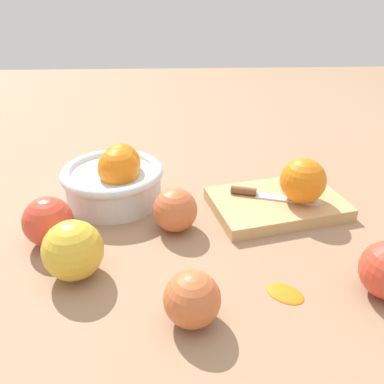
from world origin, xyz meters
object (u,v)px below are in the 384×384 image
(bowl, at_px, (115,179))
(apple_front_left_2, at_px, (48,222))
(cutting_board, at_px, (277,204))
(orange_on_board, at_px, (303,181))
(apple_mid_left, at_px, (175,211))
(apple_front_left, at_px, (192,299))
(apple_front_left_3, at_px, (73,250))
(knife, at_px, (262,194))

(bowl, xyz_separation_m, apple_front_left_2, (-0.09, -0.13, -0.01))
(cutting_board, bearing_deg, orange_on_board, -14.55)
(apple_mid_left, bearing_deg, cutting_board, 18.36)
(apple_front_left_2, bearing_deg, apple_front_left, -38.81)
(bowl, height_order, apple_mid_left, bowl)
(apple_front_left_2, bearing_deg, apple_mid_left, 7.71)
(bowl, relative_size, apple_front_left_2, 2.37)
(apple_front_left_2, distance_m, apple_front_left_3, 0.10)
(orange_on_board, xyz_separation_m, apple_front_left, (-0.20, -0.25, -0.03))
(cutting_board, distance_m, knife, 0.03)
(cutting_board, height_order, apple_front_left_2, apple_front_left_2)
(cutting_board, distance_m, apple_front_left_2, 0.38)
(knife, height_order, apple_mid_left, apple_mid_left)
(bowl, distance_m, knife, 0.26)
(apple_front_left, bearing_deg, knife, 62.92)
(bowl, xyz_separation_m, orange_on_board, (0.32, -0.05, 0.02))
(bowl, xyz_separation_m, knife, (0.26, -0.03, -0.02))
(apple_front_left_2, xyz_separation_m, apple_mid_left, (0.19, 0.03, -0.00))
(cutting_board, height_order, orange_on_board, orange_on_board)
(orange_on_board, xyz_separation_m, apple_front_left_3, (-0.36, -0.15, -0.02))
(apple_mid_left, distance_m, apple_front_left_3, 0.17)
(orange_on_board, bearing_deg, cutting_board, 165.45)
(knife, xyz_separation_m, apple_front_left_3, (-0.29, -0.17, 0.02))
(knife, xyz_separation_m, apple_front_left, (-0.13, -0.26, 0.01))
(apple_mid_left, xyz_separation_m, apple_front_left_3, (-0.14, -0.10, 0.01))
(knife, xyz_separation_m, apple_mid_left, (-0.15, -0.07, 0.01))
(apple_front_left_2, relative_size, apple_front_left_3, 0.92)
(apple_front_left_2, bearing_deg, orange_on_board, 10.48)
(cutting_board, bearing_deg, apple_mid_left, -161.64)
(orange_on_board, bearing_deg, apple_front_left, -128.81)
(apple_front_left_2, xyz_separation_m, apple_front_left_3, (0.05, -0.08, 0.00))
(apple_front_left, relative_size, apple_front_left_2, 0.90)
(bowl, height_order, cutting_board, bowl)
(apple_front_left, bearing_deg, apple_mid_left, 95.49)
(bowl, relative_size, apple_front_left_3, 2.18)
(cutting_board, height_order, apple_front_left, apple_front_left)
(knife, relative_size, apple_front_left_2, 1.99)
(apple_front_left_2, bearing_deg, knife, 15.04)
(bowl, bearing_deg, knife, -7.50)
(apple_front_left, xyz_separation_m, apple_front_left_2, (-0.21, 0.17, 0.00))
(bowl, distance_m, apple_front_left, 0.32)
(cutting_board, relative_size, apple_front_left_3, 2.69)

